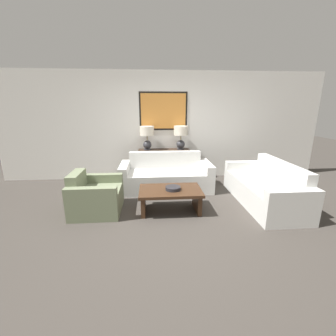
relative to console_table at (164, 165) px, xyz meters
name	(u,v)px	position (x,y,z in m)	size (l,w,h in m)	color
ground_plane	(172,222)	(0.00, -2.21, -0.39)	(20.00, 20.00, 0.00)	#3D3833
back_wall	(163,126)	(0.00, 0.27, 0.94)	(8.09, 0.12, 2.65)	silver
console_table	(164,165)	(0.00, 0.00, 0.00)	(1.28, 0.38, 0.78)	#332319
table_lamp_left	(147,135)	(-0.41, 0.00, 0.76)	(0.34, 0.34, 0.58)	#333338
table_lamp_right	(181,135)	(0.41, 0.00, 0.76)	(0.34, 0.34, 0.58)	#333338
couch_by_back_wall	(166,177)	(0.00, -0.67, -0.11)	(2.00, 0.86, 0.80)	silver
couch_by_side	(265,189)	(1.85, -1.56, -0.11)	(0.86, 2.00, 0.80)	silver
coffee_table	(170,195)	(0.00, -1.79, -0.09)	(1.09, 0.67, 0.41)	#3D2616
decorative_bowl	(173,188)	(0.04, -1.81, 0.05)	(0.27, 0.27, 0.06)	#232328
armchair_near_back_wall	(95,197)	(-1.32, -1.70, -0.12)	(0.82, 0.88, 0.73)	#707A5B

